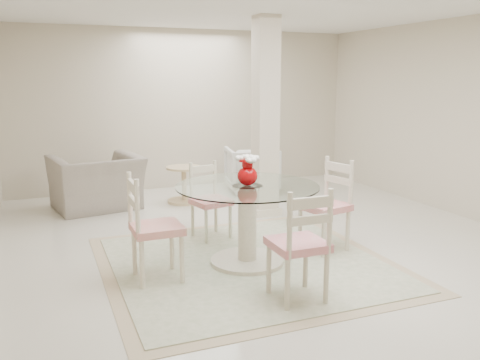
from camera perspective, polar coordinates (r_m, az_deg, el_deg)
name	(u,v)px	position (r m, az deg, el deg)	size (l,w,h in m)	color
ground	(271,245)	(5.89, 3.55, -7.35)	(7.00, 7.00, 0.00)	silver
room_shell	(274,81)	(5.58, 3.79, 11.01)	(6.02, 7.02, 2.71)	beige
column	(265,118)	(6.99, 2.87, 6.96)	(0.30, 0.30, 2.70)	beige
area_rug	(247,263)	(5.33, 0.80, -9.32)	(2.90, 2.90, 0.02)	tan
dining_table	(247,225)	(5.19, 0.82, -5.02)	(1.44, 1.44, 0.83)	beige
red_vase	(248,170)	(5.06, 0.89, 1.17)	(0.24, 0.22, 0.31)	#A70508
dining_chair_east	(329,198)	(5.68, 10.02, -2.00)	(0.54, 0.54, 1.13)	beige
dining_chair_north	(208,195)	(6.06, -3.59, -1.64)	(0.48, 0.48, 1.00)	beige
dining_chair_west	(149,220)	(4.79, -10.22, -4.47)	(0.46, 0.46, 1.13)	beige
dining_chair_south	(302,237)	(4.30, 6.96, -6.38)	(0.45, 0.45, 1.12)	beige
recliner_taupe	(97,183)	(7.68, -15.79, -0.28)	(1.21, 1.05, 0.78)	gray
armchair_white	(252,169)	(8.54, 1.31, 1.22)	(0.81, 0.83, 0.76)	white
side_table	(184,186)	(7.84, -6.30, -0.66)	(0.54, 0.54, 0.56)	tan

